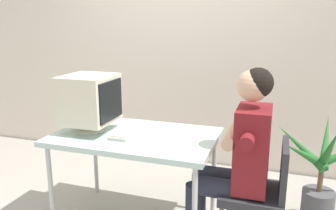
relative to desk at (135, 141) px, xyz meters
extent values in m
cube|color=beige|center=(0.30, 1.40, 0.81)|extent=(8.00, 0.10, 3.00)
cylinder|color=#B7B7BC|center=(-0.55, -0.32, -0.34)|extent=(0.04, 0.04, 0.70)
cylinder|color=#B7B7BC|center=(-0.55, 0.32, -0.34)|extent=(0.04, 0.04, 0.70)
cylinder|color=#B7B7BC|center=(0.55, 0.32, -0.34)|extent=(0.04, 0.04, 0.70)
cube|color=silver|center=(0.00, 0.00, 0.03)|extent=(1.23, 0.77, 0.04)
cylinder|color=beige|center=(-0.36, -0.03, 0.06)|extent=(0.21, 0.21, 0.02)
cylinder|color=beige|center=(-0.36, -0.03, 0.10)|extent=(0.06, 0.06, 0.06)
cube|color=beige|center=(-0.36, -0.03, 0.31)|extent=(0.36, 0.40, 0.36)
cube|color=black|center=(-0.18, -0.03, 0.31)|extent=(0.01, 0.34, 0.30)
cube|color=silver|center=(-0.06, 0.01, 0.06)|extent=(0.15, 0.41, 0.02)
cube|color=beige|center=(-0.06, 0.01, 0.08)|extent=(0.13, 0.37, 0.01)
cylinder|color=#4C4C51|center=(0.71, 0.15, -0.50)|extent=(0.03, 0.03, 0.38)
cube|color=#2D2D33|center=(0.89, -0.03, -0.28)|extent=(0.42, 0.42, 0.06)
cube|color=#2D2D33|center=(1.09, -0.03, -0.07)|extent=(0.04, 0.38, 0.36)
cube|color=maroon|center=(0.87, -0.03, 0.06)|extent=(0.22, 0.36, 0.57)
sphere|color=tan|center=(0.85, -0.03, 0.48)|extent=(0.21, 0.21, 0.21)
sphere|color=black|center=(0.88, -0.03, 0.50)|extent=(0.20, 0.20, 0.20)
cylinder|color=#262838|center=(0.68, -0.12, -0.23)|extent=(0.38, 0.14, 0.14)
cylinder|color=#262838|center=(0.68, 0.06, -0.23)|extent=(0.38, 0.14, 0.14)
cylinder|color=#262838|center=(0.49, 0.06, -0.46)|extent=(0.11, 0.11, 0.46)
cylinder|color=maroon|center=(0.85, -0.24, 0.18)|extent=(0.09, 0.14, 0.09)
cylinder|color=maroon|center=(0.85, 0.18, 0.18)|extent=(0.09, 0.14, 0.09)
cylinder|color=tan|center=(0.73, -0.03, 0.13)|extent=(0.09, 0.36, 0.09)
cylinder|color=#4C4C51|center=(1.38, 0.47, -0.56)|extent=(0.25, 0.25, 0.26)
cylinder|color=brown|center=(1.38, 0.47, -0.30)|extent=(0.04, 0.04, 0.25)
cone|color=#27682C|center=(1.41, 0.64, -0.06)|extent=(0.14, 0.47, 0.39)
cone|color=#27682C|center=(1.21, 0.57, -0.10)|extent=(0.44, 0.38, 0.32)
cone|color=#27682C|center=(1.23, 0.36, -0.09)|extent=(0.41, 0.39, 0.35)
cone|color=#27682C|center=(1.40, 0.33, -0.02)|extent=(0.12, 0.40, 0.46)
camera|label=1|loc=(1.01, -2.24, 0.88)|focal=36.08mm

